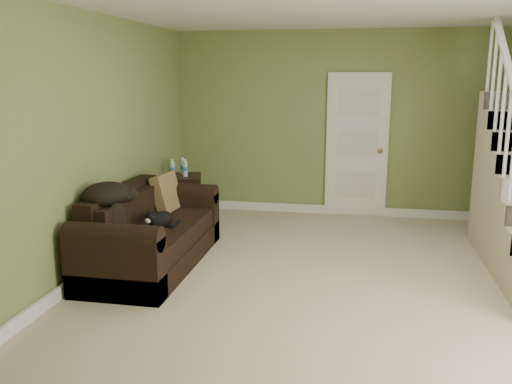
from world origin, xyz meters
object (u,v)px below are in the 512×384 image
at_px(cat, 160,220).
at_px(sofa, 149,236).
at_px(banana, 152,236).
at_px(side_table, 181,199).

bearing_deg(cat, sofa, 161.89).
height_order(sofa, banana, sofa).
distance_m(sofa, cat, 0.31).
height_order(side_table, cat, side_table).
height_order(sofa, cat, sofa).
relative_size(sofa, side_table, 2.35).
distance_m(sofa, side_table, 1.67).
bearing_deg(side_table, banana, -78.55).
xyz_separation_m(side_table, banana, (0.43, -2.14, 0.14)).
xyz_separation_m(sofa, cat, (0.18, -0.12, 0.22)).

